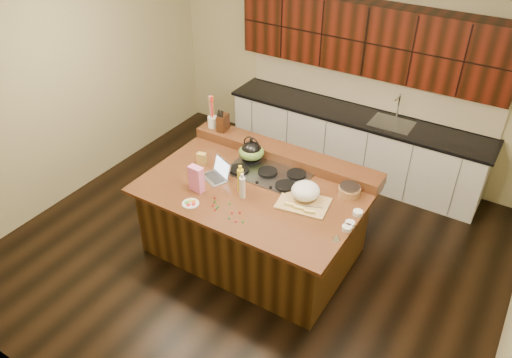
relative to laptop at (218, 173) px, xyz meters
The scene contains 33 objects.
room 0.58m from the laptop, ahead, with size 5.52×5.02×2.72m.
island 0.68m from the laptop, ahead, with size 2.40×1.60×0.92m.
back_ledge 0.87m from the laptop, 59.37° to the left, with size 2.40×0.30×0.12m, color black.
cooktop 0.56m from the laptop, 38.03° to the left, with size 0.92×0.52×0.05m.
back_counter 2.39m from the laptop, 71.91° to the left, with size 3.70×0.66×2.40m.
kettle 0.50m from the laptop, 73.44° to the left, with size 0.24×0.24×0.21m, color black.
green_bowl 0.50m from the laptop, 73.44° to the left, with size 0.30×0.30×0.17m, color #54762F.
laptop is the anchor object (origin of this frame).
oil_bottle 0.37m from the laptop, 12.94° to the right, with size 0.07×0.07×0.27m, color gold.
vinegar_bottle 0.48m from the laptop, 21.54° to the right, with size 0.06×0.06×0.25m, color silver.
wooden_tray 1.04m from the laptop, ahead, with size 0.58×0.46×0.21m.
ramekin_a 1.59m from the laptop, ahead, with size 0.10×0.10×0.04m, color white.
ramekin_b 1.60m from the laptop, ahead, with size 0.10×0.10×0.04m, color white.
ramekin_c 1.59m from the laptop, ahead, with size 0.10×0.10×0.04m, color white.
strainer_bowl 1.46m from the laptop, 19.02° to the left, with size 0.24×0.24×0.09m, color #996B3F.
kitchen_timer 1.59m from the laptop, ahead, with size 0.08×0.08×0.07m, color silver.
pink_bag 0.34m from the laptop, 98.40° to the right, with size 0.16×0.09×0.30m, color pink.
candy_plate 0.56m from the laptop, 85.61° to the right, with size 0.18×0.18×0.01m, color white.
package_box 0.34m from the laptop, 159.27° to the left, with size 0.10×0.07×0.14m, color #BB9542.
utensil_crock 0.97m from the laptop, 129.28° to the left, with size 0.12×0.12×0.14m, color white.
knife_block 0.89m from the laptop, 120.96° to the left, with size 0.10×0.17×0.21m, color black.
gumdrop_0 0.54m from the laptop, 60.90° to the right, with size 0.02×0.02×0.02m, color red.
gumdrop_1 0.75m from the laptop, 46.23° to the right, with size 0.02×0.02×0.02m, color #198C26.
gumdrop_2 0.68m from the laptop, 42.61° to the right, with size 0.02×0.02×0.02m, color red.
gumdrop_3 0.55m from the laptop, 55.00° to the right, with size 0.02×0.02×0.02m, color #198C26.
gumdrop_4 0.82m from the laptop, 42.05° to the right, with size 0.02×0.02×0.02m, color red.
gumdrop_5 0.47m from the laptop, 59.08° to the right, with size 0.02×0.02×0.02m, color #198C26.
gumdrop_6 0.70m from the laptop, 36.34° to the right, with size 0.02×0.02×0.02m, color red.
gumdrop_7 0.58m from the laptop, 56.38° to the right, with size 0.02×0.02×0.02m, color #198C26.
gumdrop_8 0.61m from the laptop, 57.78° to the right, with size 0.02×0.02×0.02m, color red.
gumdrop_9 0.52m from the laptop, 41.36° to the right, with size 0.02×0.02×0.02m, color #198C26.
gumdrop_10 0.40m from the laptop, 59.95° to the right, with size 0.02×0.02×0.02m, color red.
gumdrop_11 0.85m from the laptop, 37.90° to the right, with size 0.02×0.02×0.02m, color #198C26.
Camera 1 is at (2.36, -3.74, 4.10)m, focal length 35.00 mm.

